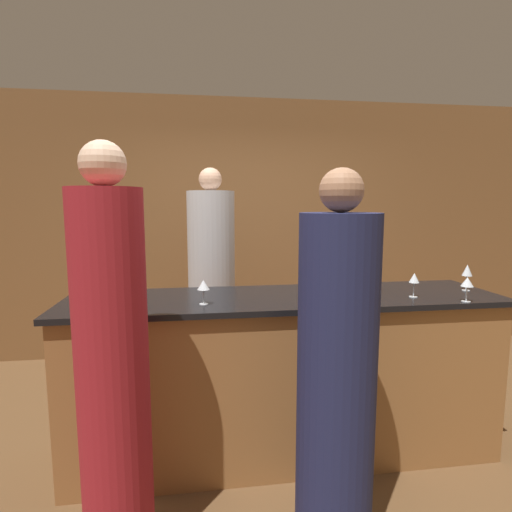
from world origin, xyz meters
TOP-DOWN VIEW (x-y plane):
  - ground_plane at (0.00, 0.00)m, footprint 14.00×14.00m
  - back_wall at (0.00, 1.96)m, footprint 8.00×0.06m
  - bar_counter at (0.00, 0.00)m, footprint 2.79×0.70m
  - bartender at (-0.45, 0.89)m, footprint 0.40×0.40m
  - guest_0 at (0.08, -0.75)m, footprint 0.37×0.37m
  - guest_1 at (-0.94, -0.69)m, footprint 0.32×0.32m
  - wine_bottle_0 at (0.62, 0.06)m, footprint 0.08×0.08m
  - wine_glass_0 at (1.26, -0.02)m, footprint 0.07×0.07m
  - wine_glass_1 at (0.50, -0.12)m, footprint 0.06×0.06m
  - wine_glass_2 at (0.80, -0.15)m, footprint 0.06×0.06m
  - wine_glass_3 at (-0.53, -0.15)m, footprint 0.07×0.07m
  - wine_glass_4 at (1.05, -0.31)m, footprint 0.07×0.07m

SIDE VIEW (x-z plane):
  - ground_plane at x=0.00m, z-range 0.00..0.00m
  - bar_counter at x=0.00m, z-range 0.00..1.08m
  - guest_0 at x=0.08m, z-range -0.07..1.76m
  - guest_1 at x=-0.94m, z-range -0.06..1.87m
  - bartender at x=-0.45m, z-range -0.07..1.89m
  - wine_bottle_0 at x=0.62m, z-range 1.05..1.33m
  - wine_glass_3 at x=-0.53m, z-range 1.12..1.26m
  - wine_glass_4 at x=1.05m, z-range 1.12..1.27m
  - wine_glass_2 at x=0.80m, z-range 1.12..1.27m
  - wine_glass_1 at x=0.50m, z-range 1.12..1.28m
  - wine_glass_0 at x=1.26m, z-range 1.12..1.30m
  - back_wall at x=0.00m, z-range 0.00..2.80m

